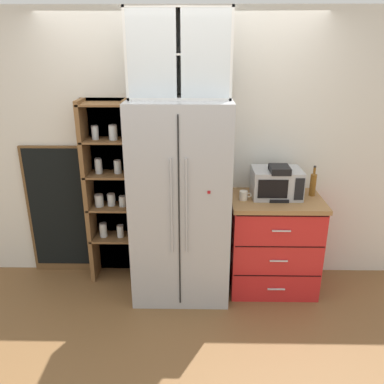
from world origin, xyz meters
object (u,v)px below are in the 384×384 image
at_px(microwave, 276,183).
at_px(coffee_maker, 278,182).
at_px(bottle_amber, 313,183).
at_px(mug_cream, 244,195).
at_px(refrigerator, 181,201).
at_px(chalkboard_menu, 58,211).

bearing_deg(microwave, coffee_maker, -83.94).
bearing_deg(bottle_amber, mug_cream, -169.40).
distance_m(refrigerator, bottle_amber, 1.22).
bearing_deg(coffee_maker, refrigerator, -175.74).
height_order(microwave, bottle_amber, bottle_amber).
bearing_deg(coffee_maker, bottle_amber, 12.23).
relative_size(mug_cream, chalkboard_menu, 0.08).
height_order(refrigerator, microwave, refrigerator).
height_order(microwave, chalkboard_menu, chalkboard_menu).
bearing_deg(refrigerator, microwave, 7.03).
bearing_deg(chalkboard_menu, bottle_amber, -4.14).
xyz_separation_m(refrigerator, bottle_amber, (1.21, 0.14, 0.14)).
bearing_deg(coffee_maker, microwave, 96.06).
bearing_deg(mug_cream, bottle_amber, 10.60).
relative_size(coffee_maker, mug_cream, 2.84).
relative_size(refrigerator, microwave, 4.13).
distance_m(refrigerator, mug_cream, 0.57).
height_order(coffee_maker, bottle_amber, coffee_maker).
xyz_separation_m(refrigerator, microwave, (0.87, 0.11, 0.14)).
bearing_deg(coffee_maker, mug_cream, -171.21).
distance_m(coffee_maker, mug_cream, 0.33).
xyz_separation_m(coffee_maker, bottle_amber, (0.34, 0.07, -0.03)).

